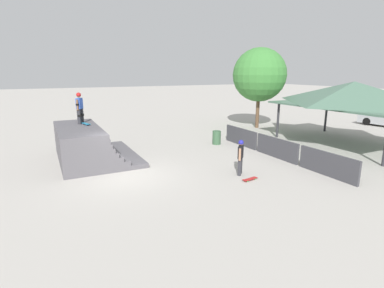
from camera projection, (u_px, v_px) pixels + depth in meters
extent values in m
plane|color=#ADA8A0|center=(126.00, 175.00, 13.20)|extent=(160.00, 160.00, 0.00)
cube|color=#565459|center=(98.00, 157.00, 15.68)|extent=(5.29, 3.76, 0.22)
cube|color=#565459|center=(89.00, 154.00, 15.44)|extent=(5.29, 2.91, 0.22)
cube|color=#565459|center=(86.00, 150.00, 15.32)|extent=(5.29, 2.59, 0.22)
cube|color=#565459|center=(83.00, 146.00, 15.22)|extent=(5.29, 2.38, 0.22)
cube|color=#565459|center=(81.00, 142.00, 15.13)|extent=(5.29, 2.23, 0.22)
cube|color=#565459|center=(80.00, 138.00, 15.06)|extent=(5.29, 2.13, 0.22)
cube|color=#565459|center=(79.00, 134.00, 14.99)|extent=(5.29, 2.05, 0.22)
cube|color=#565459|center=(78.00, 129.00, 14.93)|extent=(5.29, 2.01, 0.22)
cylinder|color=silver|center=(98.00, 126.00, 15.35)|extent=(5.19, 0.07, 0.07)
cube|color=#2D2D33|center=(79.00, 117.00, 15.72)|extent=(0.20, 0.20, 0.79)
cube|color=black|center=(80.00, 116.00, 15.70)|extent=(0.23, 0.21, 0.12)
cube|color=#2D2D33|center=(82.00, 116.00, 16.05)|extent=(0.20, 0.20, 0.79)
cube|color=black|center=(82.00, 115.00, 16.04)|extent=(0.23, 0.21, 0.12)
cube|color=blue|center=(79.00, 103.00, 15.72)|extent=(0.48, 0.40, 0.56)
cylinder|color=brown|center=(77.00, 105.00, 15.48)|extent=(0.14, 0.14, 0.56)
cylinder|color=black|center=(77.00, 105.00, 15.47)|extent=(0.22, 0.22, 0.08)
cylinder|color=brown|center=(81.00, 104.00, 15.99)|extent=(0.14, 0.14, 0.56)
cylinder|color=black|center=(81.00, 104.00, 15.99)|extent=(0.22, 0.22, 0.08)
sphere|color=brown|center=(79.00, 95.00, 15.63)|extent=(0.22, 0.22, 0.22)
sphere|color=#B21919|center=(79.00, 95.00, 15.62)|extent=(0.24, 0.24, 0.24)
cylinder|color=blue|center=(89.00, 125.00, 15.44)|extent=(0.06, 0.04, 0.05)
cylinder|color=blue|center=(86.00, 125.00, 15.35)|extent=(0.06, 0.04, 0.05)
cylinder|color=blue|center=(85.00, 124.00, 15.81)|extent=(0.06, 0.04, 0.05)
cylinder|color=blue|center=(83.00, 124.00, 15.72)|extent=(0.06, 0.04, 0.05)
cube|color=teal|center=(86.00, 124.00, 15.57)|extent=(0.82, 0.38, 0.02)
cube|color=teal|center=(89.00, 124.00, 15.29)|extent=(0.14, 0.22, 0.02)
cube|color=#2D2D33|center=(241.00, 165.00, 13.39)|extent=(0.20, 0.20, 0.76)
cube|color=#2D2D33|center=(240.00, 167.00, 13.09)|extent=(0.20, 0.20, 0.76)
cube|color=black|center=(241.00, 152.00, 13.09)|extent=(0.44, 0.43, 0.54)
cylinder|color=#A87A5B|center=(241.00, 152.00, 13.34)|extent=(0.14, 0.14, 0.54)
cylinder|color=#A87A5B|center=(240.00, 155.00, 12.86)|extent=(0.14, 0.14, 0.54)
sphere|color=#A87A5B|center=(241.00, 143.00, 12.99)|extent=(0.21, 0.21, 0.21)
sphere|color=#232399|center=(241.00, 143.00, 12.99)|extent=(0.23, 0.23, 0.23)
cylinder|color=green|center=(248.00, 181.00, 12.41)|extent=(0.04, 0.06, 0.05)
cylinder|color=green|center=(245.00, 180.00, 12.52)|extent=(0.04, 0.06, 0.05)
cylinder|color=green|center=(255.00, 179.00, 12.67)|extent=(0.04, 0.06, 0.05)
cylinder|color=green|center=(253.00, 178.00, 12.78)|extent=(0.04, 0.06, 0.05)
cube|color=#B22323|center=(250.00, 179.00, 12.59)|extent=(0.32, 0.77, 0.02)
cube|color=#B22323|center=(245.00, 180.00, 12.38)|extent=(0.21, 0.12, 0.02)
cube|color=#3D3D42|center=(241.00, 137.00, 18.60)|extent=(3.01, 0.12, 1.05)
cube|color=#3D3D42|center=(277.00, 148.00, 15.82)|extent=(3.01, 0.12, 1.05)
cube|color=#3D3D42|center=(328.00, 164.00, 13.05)|extent=(3.01, 0.12, 1.05)
cylinder|color=#2D2D33|center=(278.00, 120.00, 20.62)|extent=(0.16, 0.16, 2.37)
cylinder|color=#2D2D33|center=(326.00, 116.00, 22.71)|extent=(0.16, 0.16, 2.37)
cube|color=#4C705B|center=(352.00, 106.00, 18.18)|extent=(8.68, 5.61, 0.10)
pyramid|color=#4C705B|center=(353.00, 93.00, 18.00)|extent=(8.50, 5.50, 1.42)
cylinder|color=brown|center=(258.00, 111.00, 24.19)|extent=(0.28, 0.28, 2.71)
sphere|color=#3D7F38|center=(259.00, 75.00, 23.52)|extent=(4.18, 4.18, 4.18)
cylinder|color=#385B3D|center=(217.00, 138.00, 18.80)|extent=(0.52, 0.52, 0.85)
cylinder|color=black|center=(376.00, 120.00, 26.35)|extent=(0.66, 0.27, 0.64)
cylinder|color=black|center=(367.00, 121.00, 25.56)|extent=(0.66, 0.27, 0.64)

